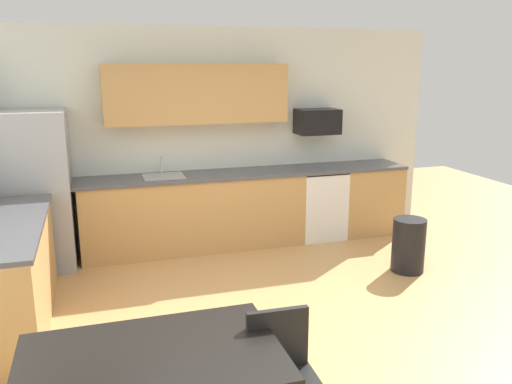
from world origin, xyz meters
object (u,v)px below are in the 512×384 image
object	(u,v)px
refrigerator	(35,191)
trash_bin	(408,245)
oven_range	(318,203)
chair_near_table	(283,372)
dining_table	(152,366)
microwave	(317,122)

from	to	relation	value
refrigerator	trash_bin	world-z (taller)	refrigerator
oven_range	trash_bin	xyz separation A→B (m)	(0.46, -1.43, -0.16)
oven_range	chair_near_table	world-z (taller)	oven_range
refrigerator	chair_near_table	xyz separation A→B (m)	(1.62, -3.56, -0.38)
dining_table	trash_bin	xyz separation A→B (m)	(3.04, 2.20, -0.38)
trash_bin	microwave	bearing A→B (deg)	106.66
oven_range	trash_bin	distance (m)	1.51
microwave	trash_bin	xyz separation A→B (m)	(0.46, -1.53, -1.22)
refrigerator	chair_near_table	bearing A→B (deg)	-65.58
microwave	refrigerator	bearing A→B (deg)	-177.01
refrigerator	trash_bin	bearing A→B (deg)	-19.11
oven_range	microwave	size ratio (longest dim) A/B	1.69
oven_range	trash_bin	world-z (taller)	oven_range
dining_table	trash_bin	world-z (taller)	dining_table
chair_near_table	trash_bin	world-z (taller)	chair_near_table
dining_table	chair_near_table	world-z (taller)	chair_near_table
microwave	trash_bin	distance (m)	2.01
dining_table	chair_near_table	distance (m)	0.77
refrigerator	oven_range	world-z (taller)	refrigerator
dining_table	trash_bin	bearing A→B (deg)	35.97
microwave	trash_bin	bearing A→B (deg)	-73.34
refrigerator	microwave	xyz separation A→B (m)	(3.45, 0.18, 0.64)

